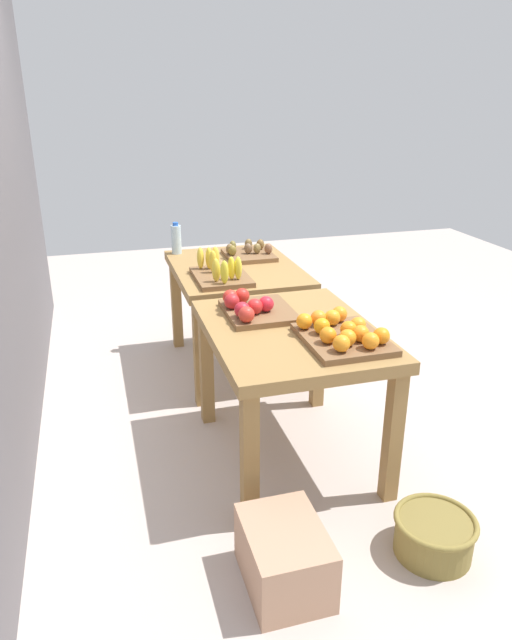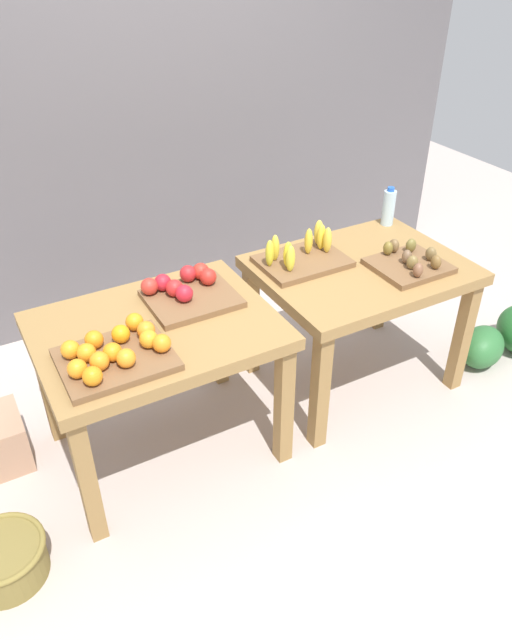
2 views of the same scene
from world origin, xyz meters
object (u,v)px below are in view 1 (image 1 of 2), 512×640
display_table_left (291,348)px  kiwi_bin (248,253)px  banana_crate (220,272)px  wicker_basket (434,534)px  display_table_right (235,281)px  apple_bin (252,308)px  orange_bin (343,334)px  cardboard_produce_box (284,557)px  watermelon_pile (240,302)px  water_bottle (176,239)px

display_table_left → kiwi_bin: kiwi_bin is taller
banana_crate → wicker_basket: (-1.69, -0.51, -0.68)m
display_table_right → apple_bin: size_ratio=2.50×
apple_bin → kiwi_bin: (1.09, -0.28, -0.01)m
display_table_right → orange_bin: 1.37m
display_table_right → cardboard_produce_box: 2.02m
apple_bin → watermelon_pile: size_ratio=0.58×
watermelon_pile → wicker_basket: (-2.89, -0.08, -0.04)m
apple_bin → water_bottle: 1.34m
apple_bin → banana_crate: banana_crate is taller
display_table_left → water_bottle: 1.59m
display_table_left → cardboard_produce_box: bearing=159.8°
wicker_basket → banana_crate: bearing=16.8°
water_bottle → watermelon_pile: 1.05m
display_table_left → orange_bin: size_ratio=2.33×
kiwi_bin → wicker_basket: 2.25m
kiwi_bin → water_bottle: size_ratio=1.62×
kiwi_bin → wicker_basket: bearing=-174.4°
apple_bin → banana_crate: size_ratio=0.94×
display_table_right → watermelon_pile: bearing=-16.3°
display_table_right → wicker_basket: display_table_right is taller
kiwi_bin → cardboard_produce_box: kiwi_bin is taller
kiwi_bin → wicker_basket: size_ratio=1.05×
water_bottle → cardboard_produce_box: water_bottle is taller
display_table_left → wicker_basket: bearing=-157.2°
cardboard_produce_box → display_table_left: bearing=-20.2°
orange_bin → banana_crate: bearing=16.7°
wicker_basket → apple_bin: bearing=25.0°
banana_crate → display_table_right: bearing=-31.5°
cardboard_produce_box → banana_crate: bearing=-4.7°
banana_crate → kiwi_bin: bearing=-33.9°
display_table_left → water_bottle: bearing=11.8°
orange_bin → kiwi_bin: orange_bin is taller
display_table_left → wicker_basket: (-0.83, -0.35, -0.53)m
wicker_basket → display_table_right: bearing=10.2°
display_table_right → water_bottle: water_bottle is taller
display_table_left → cardboard_produce_box: 1.00m
kiwi_bin → water_bottle: (0.24, 0.46, 0.07)m
display_table_right → apple_bin: bearing=171.3°
orange_bin → water_bottle: bearing=15.4°
kiwi_bin → wicker_basket: kiwi_bin is taller
banana_crate → water_bottle: 0.71m
watermelon_pile → wicker_basket: bearing=-178.5°
water_bottle → cardboard_produce_box: 2.46m
apple_bin → kiwi_bin: bearing=-14.3°
banana_crate → watermelon_pile: size_ratio=0.61×
banana_crate → cardboard_produce_box: banana_crate is taller
orange_bin → apple_bin: size_ratio=1.07×
cardboard_produce_box → watermelon_pile: bearing=-11.3°
watermelon_pile → display_table_right: bearing=163.7°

